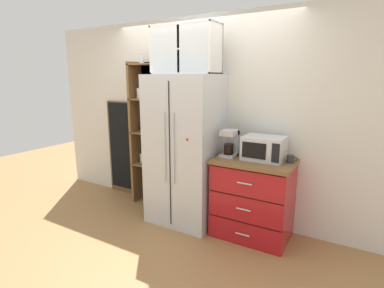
% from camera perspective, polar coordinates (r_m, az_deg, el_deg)
% --- Properties ---
extents(ground_plane, '(10.71, 10.71, 0.00)m').
position_cam_1_polar(ground_plane, '(3.98, -1.43, -14.25)').
color(ground_plane, '#9E7042').
extents(wall_back_cream, '(5.01, 0.10, 2.55)m').
position_cam_1_polar(wall_back_cream, '(3.93, 1.54, 4.98)').
color(wall_back_cream, silver).
rests_on(wall_back_cream, ground).
extents(refrigerator, '(0.84, 0.68, 1.84)m').
position_cam_1_polar(refrigerator, '(3.67, -1.35, -1.23)').
color(refrigerator, silver).
rests_on(refrigerator, ground).
extents(pantry_shelf_column, '(0.55, 0.31, 2.11)m').
position_cam_1_polar(pantry_shelf_column, '(4.25, -7.75, 2.33)').
color(pantry_shelf_column, brown).
rests_on(pantry_shelf_column, ground).
extents(counter_cabinet, '(0.87, 0.61, 0.91)m').
position_cam_1_polar(counter_cabinet, '(3.50, 11.61, -10.13)').
color(counter_cabinet, '#A8161C').
rests_on(counter_cabinet, ground).
extents(microwave, '(0.44, 0.33, 0.26)m').
position_cam_1_polar(microwave, '(3.34, 13.67, -0.79)').
color(microwave, silver).
rests_on(microwave, counter_cabinet).
extents(coffee_maker, '(0.17, 0.20, 0.31)m').
position_cam_1_polar(coffee_maker, '(3.43, 7.34, 0.21)').
color(coffee_maker, '#B7B7BC').
rests_on(coffee_maker, counter_cabinet).
extents(mug_navy, '(0.11, 0.08, 0.08)m').
position_cam_1_polar(mug_navy, '(3.28, 11.66, -2.51)').
color(mug_navy, navy).
rests_on(mug_navy, counter_cabinet).
extents(mug_charcoal, '(0.12, 0.08, 0.08)m').
position_cam_1_polar(mug_charcoal, '(3.33, 18.44, -2.73)').
color(mug_charcoal, '#2D2D33').
rests_on(mug_charcoal, counter_cabinet).
extents(bottle_green, '(0.06, 0.06, 0.25)m').
position_cam_1_polar(bottle_green, '(3.38, 12.32, -1.01)').
color(bottle_green, '#285B33').
rests_on(bottle_green, counter_cabinet).
extents(bottle_cobalt, '(0.06, 0.06, 0.25)m').
position_cam_1_polar(bottle_cobalt, '(3.29, 11.82, -1.25)').
color(bottle_cobalt, navy).
rests_on(bottle_cobalt, counter_cabinet).
extents(upper_cabinet, '(0.81, 0.32, 0.55)m').
position_cam_1_polar(upper_cabinet, '(3.62, -1.05, 17.57)').
color(upper_cabinet, silver).
rests_on(upper_cabinet, refrigerator).
extents(chalkboard_menu, '(0.60, 0.04, 1.45)m').
position_cam_1_polar(chalkboard_menu, '(4.73, -12.93, -0.76)').
color(chalkboard_menu, brown).
rests_on(chalkboard_menu, ground).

